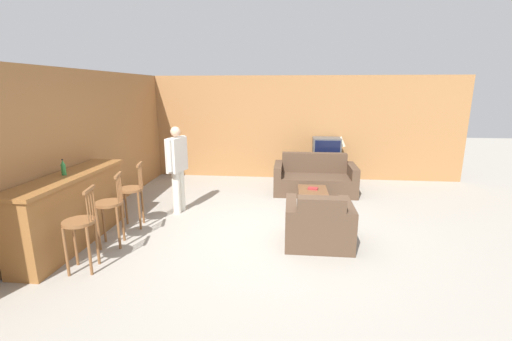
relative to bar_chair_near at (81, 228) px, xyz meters
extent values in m
plane|color=gray|center=(2.17, 1.31, -0.58)|extent=(24.00, 24.00, 0.00)
cube|color=#9E6B3D|center=(2.17, 5.02, 0.72)|extent=(9.40, 0.08, 2.60)
cube|color=#9E6B3D|center=(-0.94, 2.67, 0.72)|extent=(0.08, 8.71, 2.60)
cube|color=brown|center=(-0.60, 0.71, -0.07)|extent=(0.47, 2.19, 1.02)
cube|color=brown|center=(-0.60, 0.71, 0.47)|extent=(0.55, 2.25, 0.05)
cylinder|color=brown|center=(-0.02, 0.00, 0.08)|extent=(0.46, 0.46, 0.04)
cylinder|color=brown|center=(-0.18, 0.10, -0.26)|extent=(0.04, 0.04, 0.64)
cylinder|color=brown|center=(-0.12, -0.16, -0.26)|extent=(0.04, 0.04, 0.64)
cylinder|color=brown|center=(0.09, 0.16, -0.26)|extent=(0.04, 0.04, 0.64)
cylinder|color=brown|center=(0.15, -0.11, -0.26)|extent=(0.04, 0.04, 0.64)
cylinder|color=brown|center=(0.12, 0.15, 0.29)|extent=(0.02, 0.02, 0.37)
cylinder|color=brown|center=(0.14, 0.07, 0.29)|extent=(0.02, 0.02, 0.37)
cylinder|color=brown|center=(0.16, -0.01, 0.29)|extent=(0.02, 0.02, 0.37)
cylinder|color=brown|center=(0.17, -0.08, 0.29)|extent=(0.02, 0.02, 0.37)
cube|color=brown|center=(0.15, 0.03, 0.49)|extent=(0.10, 0.33, 0.04)
cylinder|color=brown|center=(-0.02, 0.72, 0.08)|extent=(0.48, 0.48, 0.04)
cylinder|color=brown|center=(-0.18, 0.82, -0.26)|extent=(0.04, 0.04, 0.64)
cylinder|color=brown|center=(-0.11, 0.55, -0.26)|extent=(0.04, 0.04, 0.64)
cylinder|color=brown|center=(0.08, 0.88, -0.26)|extent=(0.04, 0.04, 0.64)
cylinder|color=brown|center=(0.15, 0.62, -0.26)|extent=(0.04, 0.04, 0.64)
cylinder|color=brown|center=(0.12, 0.87, 0.29)|extent=(0.02, 0.02, 0.37)
cylinder|color=brown|center=(0.14, 0.80, 0.29)|extent=(0.02, 0.02, 0.37)
cylinder|color=brown|center=(0.16, 0.72, 0.29)|extent=(0.02, 0.02, 0.37)
cylinder|color=brown|center=(0.18, 0.64, 0.29)|extent=(0.02, 0.02, 0.37)
cube|color=brown|center=(0.15, 0.76, 0.49)|extent=(0.12, 0.33, 0.04)
cylinder|color=brown|center=(-0.02, 1.43, 0.08)|extent=(0.47, 0.47, 0.04)
cylinder|color=brown|center=(-0.18, 1.53, -0.26)|extent=(0.04, 0.04, 0.64)
cylinder|color=brown|center=(-0.12, 1.26, -0.26)|extent=(0.04, 0.04, 0.64)
cylinder|color=brown|center=(0.09, 1.59, -0.26)|extent=(0.04, 0.04, 0.64)
cylinder|color=brown|center=(0.15, 1.33, -0.26)|extent=(0.04, 0.04, 0.64)
cylinder|color=brown|center=(0.12, 1.58, 0.29)|extent=(0.02, 0.02, 0.37)
cylinder|color=brown|center=(0.14, 1.51, 0.29)|extent=(0.02, 0.02, 0.37)
cylinder|color=brown|center=(0.16, 1.43, 0.29)|extent=(0.02, 0.02, 0.37)
cylinder|color=brown|center=(0.17, 1.35, 0.29)|extent=(0.02, 0.02, 0.37)
cube|color=brown|center=(0.15, 1.47, 0.49)|extent=(0.11, 0.33, 0.04)
cube|color=#4C3828|center=(3.15, 3.68, -0.38)|extent=(1.47, 0.93, 0.40)
cube|color=#4C3828|center=(3.15, 4.04, 0.04)|extent=(1.47, 0.22, 0.45)
cube|color=#4C3828|center=(2.34, 3.68, -0.26)|extent=(0.16, 0.93, 0.65)
cube|color=#4C3828|center=(3.97, 3.68, -0.26)|extent=(0.16, 0.93, 0.65)
cube|color=#4C3828|center=(3.04, 1.11, -0.38)|extent=(0.66, 0.88, 0.40)
cube|color=#4C3828|center=(3.04, 0.78, 0.03)|extent=(0.66, 0.22, 0.42)
cube|color=#4C3828|center=(3.45, 1.11, -0.26)|extent=(0.16, 0.88, 0.63)
cube|color=#4C3828|center=(2.63, 1.11, -0.26)|extent=(0.16, 0.88, 0.63)
cube|color=brown|center=(3.05, 2.50, -0.21)|extent=(0.55, 0.99, 0.04)
cube|color=brown|center=(2.81, 2.04, -0.41)|extent=(0.06, 0.06, 0.35)
cube|color=brown|center=(3.28, 2.04, -0.41)|extent=(0.06, 0.06, 0.35)
cube|color=brown|center=(2.81, 2.95, -0.41)|extent=(0.06, 0.06, 0.35)
cube|color=brown|center=(3.28, 2.95, -0.41)|extent=(0.06, 0.06, 0.35)
cube|color=black|center=(3.49, 4.69, -0.28)|extent=(0.96, 0.46, 0.61)
cube|color=#4C4C4C|center=(3.49, 4.69, 0.28)|extent=(0.67, 0.47, 0.50)
cube|color=black|center=(3.49, 4.45, 0.28)|extent=(0.60, 0.01, 0.43)
cylinder|color=#2D7F3D|center=(-0.63, 0.70, 0.57)|extent=(0.06, 0.06, 0.15)
cone|color=#2D7F3D|center=(-0.63, 0.70, 0.68)|extent=(0.06, 0.06, 0.07)
cylinder|color=black|center=(-0.63, 0.70, 0.72)|extent=(0.02, 0.02, 0.02)
cube|color=maroon|center=(3.05, 2.66, -0.18)|extent=(0.21, 0.17, 0.03)
cylinder|color=brown|center=(3.83, 4.69, 0.04)|extent=(0.16, 0.16, 0.02)
cylinder|color=brown|center=(3.83, 4.69, 0.19)|extent=(0.03, 0.03, 0.28)
cone|color=beige|center=(3.83, 4.69, 0.45)|extent=(0.24, 0.24, 0.25)
cylinder|color=silver|center=(0.54, 2.30, -0.18)|extent=(0.15, 0.15, 0.79)
cylinder|color=silver|center=(0.51, 2.13, -0.18)|extent=(0.15, 0.15, 0.79)
cube|color=beige|center=(0.53, 2.21, 0.52)|extent=(0.28, 0.50, 0.63)
cylinder|color=beige|center=(0.58, 2.47, 0.55)|extent=(0.09, 0.09, 0.58)
cylinder|color=beige|center=(0.47, 1.96, 0.55)|extent=(0.09, 0.09, 0.58)
sphere|color=tan|center=(0.53, 2.21, 0.95)|extent=(0.18, 0.18, 0.18)
camera|label=1|loc=(2.59, -3.76, 1.70)|focal=24.00mm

